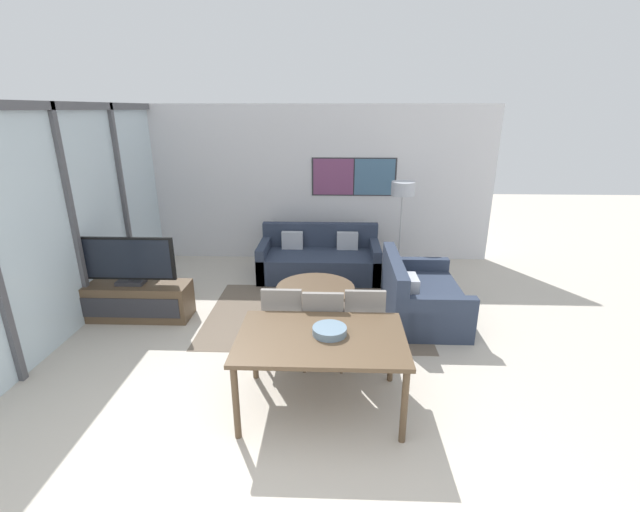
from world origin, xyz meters
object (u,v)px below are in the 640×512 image
coffee_table (315,294)px  dining_chair_right (363,322)px  tv_console (134,301)px  dining_table (321,344)px  floor_lamp (403,195)px  dining_chair_centre (323,325)px  sofa_main (320,260)px  dining_chair_left (284,321)px  fruit_bowl (330,330)px  television (128,261)px  sofa_side (417,298)px

coffee_table → dining_chair_right: (0.58, -1.19, 0.21)m
tv_console → coffee_table: 2.47m
dining_table → floor_lamp: size_ratio=0.97×
dining_chair_centre → sofa_main: bearing=92.9°
dining_chair_left → dining_chair_right: bearing=0.2°
dining_chair_right → fruit_bowl: size_ratio=2.99×
television → dining_chair_right: television is taller
television → coffee_table: size_ratio=1.16×
dining_chair_left → floor_lamp: floor_lamp is taller
television → fruit_bowl: (2.68, -1.72, -0.02)m
dining_chair_right → sofa_side: bearing=55.9°
sofa_main → sofa_side: same height
television → sofa_side: (3.85, 0.17, -0.55)m
dining_chair_right → floor_lamp: floor_lamp is taller
coffee_table → fruit_bowl: (0.22, -1.88, 0.49)m
sofa_main → coffee_table: 1.53m
television → floor_lamp: (3.82, 1.78, 0.56)m
sofa_main → dining_chair_right: bearing=-78.0°
fruit_bowl → floor_lamp: size_ratio=0.20×
coffee_table → floor_lamp: floor_lamp is taller
dining_chair_right → dining_chair_left: bearing=-179.8°
sofa_side → fruit_bowl: (-1.17, -1.89, 0.53)m
television → sofa_side: 3.90m
sofa_side → fruit_bowl: size_ratio=4.85×
tv_console → dining_chair_centre: (2.61, -1.10, 0.27)m
sofa_main → dining_chair_right: (0.58, -2.71, 0.25)m
fruit_bowl → television: bearing=147.3°
dining_chair_centre → floor_lamp: floor_lamp is taller
television → sofa_main: size_ratio=0.62×
coffee_table → floor_lamp: (1.36, 1.62, 1.07)m
dining_table → fruit_bowl: fruit_bowl is taller
dining_chair_left → dining_chair_right: size_ratio=1.00×
dining_chair_centre → fruit_bowl: (0.07, -0.62, 0.28)m
sofa_side → fruit_bowl: 2.29m
dining_chair_right → floor_lamp: size_ratio=0.59×
coffee_table → fruit_bowl: bearing=-83.5°
sofa_main → sofa_side: size_ratio=1.31×
dining_chair_left → fruit_bowl: 0.91m
dining_chair_left → sofa_side: bearing=35.5°
sofa_side → fruit_bowl: bearing=148.3°
tv_console → dining_chair_right: size_ratio=1.61×
dining_chair_centre → floor_lamp: (1.22, 2.88, 0.86)m
sofa_main → sofa_side: bearing=-47.6°
television → floor_lamp: 4.26m
fruit_bowl → dining_table: bearing=-149.7°
dining_chair_right → sofa_main: bearing=102.0°
sofa_side → floor_lamp: bearing=1.0°
sofa_main → television: bearing=-145.6°
television → floor_lamp: floor_lamp is taller
sofa_side → dining_chair_left: size_ratio=1.62×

